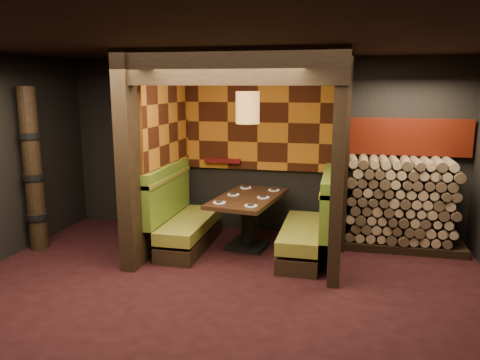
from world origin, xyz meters
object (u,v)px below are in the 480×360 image
object	(u,v)px
firewood_stack	(406,204)
booth_bench_right	(310,230)
pendant_lamp	(248,108)
dining_table	(248,212)
totem_column	(33,171)
booth_bench_left	(183,221)

from	to	relation	value
firewood_stack	booth_bench_right	bearing A→B (deg)	-152.65
booth_bench_right	pendant_lamp	bearing A→B (deg)	171.55
dining_table	pendant_lamp	bearing A→B (deg)	-90.00
booth_bench_right	pendant_lamp	xyz separation A→B (m)	(-0.93, 0.14, 1.70)
totem_column	pendant_lamp	bearing A→B (deg)	12.72
dining_table	totem_column	distance (m)	3.20
booth_bench_left	pendant_lamp	world-z (taller)	pendant_lamp
dining_table	totem_column	bearing A→B (deg)	-166.39
dining_table	firewood_stack	distance (m)	2.34
booth_bench_right	totem_column	bearing A→B (deg)	-172.14
dining_table	totem_column	xyz separation A→B (m)	(-3.05, -0.74, 0.63)
pendant_lamp	totem_column	xyz separation A→B (m)	(-3.05, -0.69, -0.91)
totem_column	firewood_stack	size ratio (longest dim) A/B	1.39
booth_bench_left	totem_column	distance (m)	2.30
booth_bench_right	totem_column	world-z (taller)	totem_column
dining_table	pendant_lamp	size ratio (longest dim) A/B	1.65
booth_bench_right	dining_table	distance (m)	0.96
booth_bench_left	totem_column	size ratio (longest dim) A/B	0.67
totem_column	booth_bench_right	bearing A→B (deg)	7.86
dining_table	pendant_lamp	distance (m)	1.54
dining_table	pendant_lamp	xyz separation A→B (m)	(0.00, -0.05, 1.54)
booth_bench_left	booth_bench_right	bearing A→B (deg)	0.00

